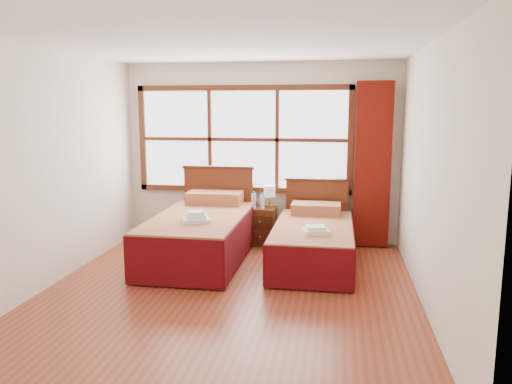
# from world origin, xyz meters

# --- Properties ---
(floor) EXTENTS (4.50, 4.50, 0.00)m
(floor) POSITION_xyz_m (0.00, 0.00, 0.00)
(floor) COLOR brown
(floor) RESTS_ON ground
(ceiling) EXTENTS (4.50, 4.50, 0.00)m
(ceiling) POSITION_xyz_m (0.00, 0.00, 2.60)
(ceiling) COLOR white
(ceiling) RESTS_ON wall_back
(wall_back) EXTENTS (4.00, 0.00, 4.00)m
(wall_back) POSITION_xyz_m (0.00, 2.25, 1.30)
(wall_back) COLOR silver
(wall_back) RESTS_ON floor
(wall_left) EXTENTS (0.00, 4.50, 4.50)m
(wall_left) POSITION_xyz_m (-2.00, 0.00, 1.30)
(wall_left) COLOR silver
(wall_left) RESTS_ON floor
(wall_right) EXTENTS (0.00, 4.50, 4.50)m
(wall_right) POSITION_xyz_m (2.00, 0.00, 1.30)
(wall_right) COLOR silver
(wall_right) RESTS_ON floor
(window) EXTENTS (3.16, 0.06, 1.56)m
(window) POSITION_xyz_m (-0.25, 2.21, 1.50)
(window) COLOR white
(window) RESTS_ON wall_back
(curtain) EXTENTS (0.50, 0.16, 2.30)m
(curtain) POSITION_xyz_m (1.60, 2.11, 1.17)
(curtain) COLOR #67110A
(curtain) RESTS_ON wall_back
(bed_left) EXTENTS (1.14, 2.21, 1.11)m
(bed_left) POSITION_xyz_m (-0.61, 1.20, 0.34)
(bed_left) COLOR #3A1B0C
(bed_left) RESTS_ON floor
(bed_right) EXTENTS (0.99, 2.01, 0.96)m
(bed_right) POSITION_xyz_m (0.84, 1.20, 0.29)
(bed_right) COLOR #3A1B0C
(bed_right) RESTS_ON floor
(nightstand) EXTENTS (0.40, 0.40, 0.54)m
(nightstand) POSITION_xyz_m (0.06, 1.99, 0.27)
(nightstand) COLOR #542412
(nightstand) RESTS_ON floor
(towels_left) EXTENTS (0.40, 0.38, 0.13)m
(towels_left) POSITION_xyz_m (-0.56, 0.73, 0.65)
(towels_left) COLOR white
(towels_left) RESTS_ON bed_left
(towels_right) EXTENTS (0.35, 0.32, 0.09)m
(towels_right) POSITION_xyz_m (0.89, 0.74, 0.55)
(towels_right) COLOR white
(towels_right) RESTS_ON bed_right
(lamp) EXTENTS (0.16, 0.16, 0.32)m
(lamp) POSITION_xyz_m (0.16, 2.04, 0.76)
(lamp) COLOR #B37E39
(lamp) RESTS_ON nightstand
(bottle_near) EXTENTS (0.07, 0.07, 0.25)m
(bottle_near) POSITION_xyz_m (-0.04, 1.90, 0.65)
(bottle_near) COLOR silver
(bottle_near) RESTS_ON nightstand
(bottle_far) EXTENTS (0.06, 0.06, 0.24)m
(bottle_far) POSITION_xyz_m (0.08, 1.91, 0.64)
(bottle_far) COLOR silver
(bottle_far) RESTS_ON nightstand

